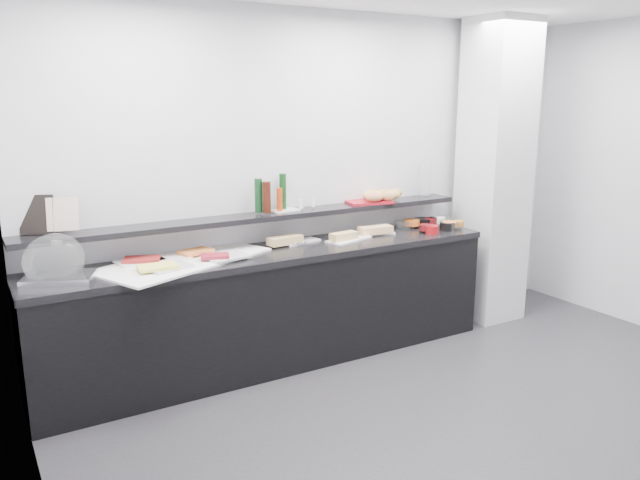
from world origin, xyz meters
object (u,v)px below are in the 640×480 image
cloche_base (59,278)px  carafe (424,180)px  sandwich_plate_mid (349,239)px  framed_print (37,215)px  condiment_tray (284,210)px  bread_tray (368,202)px

cloche_base → carafe: 3.17m
sandwich_plate_mid → carafe: carafe is taller
sandwich_plate_mid → framed_print: size_ratio=1.51×
condiment_tray → bread_tray: bearing=-7.2°
cloche_base → carafe: bearing=26.9°
framed_print → condiment_tray: (1.78, -0.08, -0.12)m
sandwich_plate_mid → bread_tray: size_ratio=1.06×
sandwich_plate_mid → condiment_tray: (-0.47, 0.21, 0.25)m
carafe → cloche_base: bearing=-175.6°
framed_print → bread_tray: framed_print is taller
condiment_tray → carafe: size_ratio=0.75×
framed_print → bread_tray: size_ratio=0.70×
framed_print → condiment_tray: bearing=21.6°
sandwich_plate_mid → bread_tray: bread_tray is taller
cloche_base → sandwich_plate_mid: size_ratio=1.06×
cloche_base → condiment_tray: size_ratio=1.85×
framed_print → carafe: (3.20, -0.07, 0.02)m
cloche_base → condiment_tray: condiment_tray is taller
condiment_tray → framed_print: bearing=171.3°
cloche_base → condiment_tray: (1.72, 0.23, 0.24)m
sandwich_plate_mid → carafe: bearing=-3.9°
sandwich_plate_mid → bread_tray: bearing=14.7°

